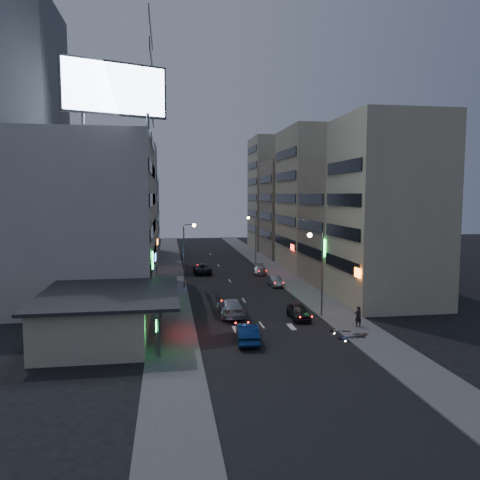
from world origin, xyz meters
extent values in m
plane|color=black|center=(0.00, 0.00, 0.00)|extent=(180.00, 180.00, 0.00)
cube|color=#4C4C4F|center=(-8.00, 30.00, 0.06)|extent=(4.00, 120.00, 0.12)
cube|color=#4C4C4F|center=(8.00, 30.00, 0.06)|extent=(4.00, 120.00, 0.12)
cube|color=tan|center=(-14.00, 2.00, 1.80)|extent=(8.00, 12.00, 3.60)
cube|color=black|center=(-13.00, 2.00, 3.75)|extent=(11.00, 13.00, 0.25)
cube|color=black|center=(-8.90, 2.00, 3.10)|extent=(0.12, 4.00, 0.90)
cube|color=#FF1E14|center=(-8.82, 2.00, 3.10)|extent=(0.04, 3.70, 0.70)
cube|color=#A7A7A2|center=(-17.00, 20.00, 9.00)|extent=(14.00, 24.00, 18.00)
cube|color=slate|center=(-26.00, 23.00, 17.00)|extent=(10.00, 14.00, 34.00)
cube|color=tan|center=(15.00, 10.50, 10.00)|extent=(10.00, 11.00, 20.00)
cube|color=gray|center=(15.50, 22.00, 8.00)|extent=(11.00, 12.00, 16.00)
cube|color=tan|center=(15.00, 35.00, 11.00)|extent=(10.00, 14.00, 22.00)
cube|color=#A7A7A2|center=(-15.50, 45.00, 10.00)|extent=(11.00, 10.00, 20.00)
cube|color=slate|center=(-16.00, 58.00, 7.50)|extent=(12.00, 10.00, 15.00)
cube|color=gray|center=(15.50, 50.00, 9.00)|extent=(11.00, 12.00, 18.00)
cube|color=tan|center=(16.00, 64.00, 12.00)|extent=(12.00, 12.00, 24.00)
cylinder|color=#595B60|center=(-16.00, 10.00, 18.75)|extent=(0.30, 0.30, 1.50)
cylinder|color=#595B60|center=(-10.00, 10.00, 18.75)|extent=(0.30, 0.30, 1.50)
cube|color=black|center=(-13.00, 10.00, 21.70)|extent=(9.52, 3.75, 5.00)
cube|color=#B9D5F7|center=(-12.92, 9.79, 21.70)|extent=(9.04, 3.34, 4.60)
cylinder|color=#595B60|center=(6.30, 6.00, 4.12)|extent=(0.16, 0.16, 8.00)
cylinder|color=#595B60|center=(5.60, 6.00, 8.02)|extent=(1.40, 0.10, 0.10)
sphere|color=#FFD88C|center=(5.00, 6.00, 7.92)|extent=(0.44, 0.44, 0.44)
cylinder|color=#595B60|center=(-6.30, 22.00, 4.12)|extent=(0.16, 0.16, 8.00)
cylinder|color=#595B60|center=(-5.60, 22.00, 8.02)|extent=(1.40, 0.10, 0.10)
sphere|color=#FFD88C|center=(-5.00, 22.00, 7.92)|extent=(0.44, 0.44, 0.44)
cylinder|color=#595B60|center=(6.30, 40.00, 4.12)|extent=(0.16, 0.16, 8.00)
cylinder|color=#595B60|center=(5.60, 40.00, 8.02)|extent=(1.40, 0.10, 0.10)
sphere|color=#FFD88C|center=(5.00, 40.00, 7.92)|extent=(0.44, 0.44, 0.44)
imported|color=#232226|center=(3.85, 5.49, 0.70)|extent=(1.74, 4.16, 1.41)
imported|color=#A6ABAF|center=(5.29, 21.52, 0.65)|extent=(1.52, 3.99, 1.30)
imported|color=#28282D|center=(-3.25, 32.64, 0.76)|extent=(2.53, 5.45, 1.51)
imported|color=gray|center=(5.12, 30.79, 0.65)|extent=(2.36, 4.67, 1.30)
imported|color=navy|center=(-2.12, -0.67, 0.77)|extent=(2.05, 4.81, 1.54)
imported|color=#AFB2B7|center=(-2.34, 7.66, 0.83)|extent=(2.35, 5.72, 1.66)
imported|color=black|center=(8.20, 1.73, 1.04)|extent=(0.73, 0.54, 1.83)
camera|label=1|loc=(-8.28, -36.49, 11.74)|focal=35.00mm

